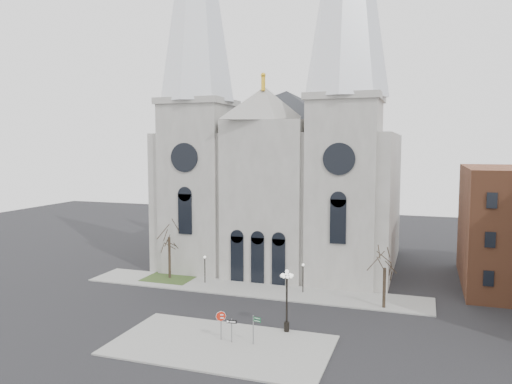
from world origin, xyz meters
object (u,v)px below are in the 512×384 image
(stop_sign, at_px, (221,319))
(one_way_sign, at_px, (232,326))
(street_name_sign, at_px, (254,328))
(globe_lamp, at_px, (287,293))

(stop_sign, bearing_deg, one_way_sign, -21.33)
(stop_sign, distance_m, street_name_sign, 3.01)
(stop_sign, xyz_separation_m, one_way_sign, (1.07, -0.27, -0.39))
(globe_lamp, relative_size, one_way_sign, 2.76)
(street_name_sign, bearing_deg, globe_lamp, 76.27)
(globe_lamp, bearing_deg, stop_sign, -143.21)
(globe_lamp, relative_size, street_name_sign, 2.28)
(one_way_sign, bearing_deg, street_name_sign, -2.99)
(one_way_sign, height_order, street_name_sign, street_name_sign)
(stop_sign, relative_size, one_way_sign, 1.23)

